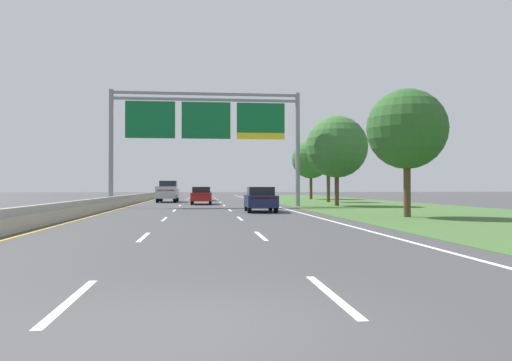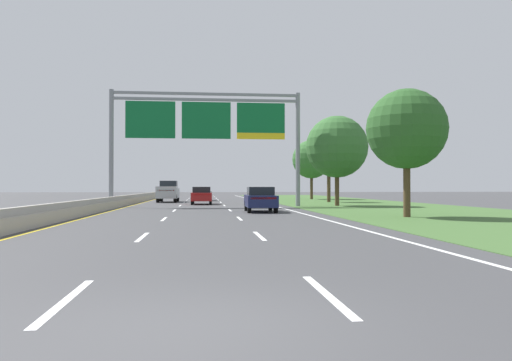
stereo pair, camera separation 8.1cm
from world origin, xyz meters
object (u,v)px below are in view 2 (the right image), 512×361
(roadside_tree_near, at_px, (407,129))
(roadside_tree_far, at_px, (329,160))
(car_grey_centre_lane_sedan, at_px, (203,193))
(overhead_sign_gantry, at_px, (206,125))
(car_red_centre_lane_sedan, at_px, (202,195))
(roadside_tree_distant, at_px, (311,159))
(pickup_truck_silver, at_px, (168,192))
(roadside_tree_mid, at_px, (337,147))
(car_navy_right_lane_sedan, at_px, (260,199))

(roadside_tree_near, height_order, roadside_tree_far, roadside_tree_near)
(roadside_tree_near, bearing_deg, car_grey_centre_lane_sedan, 107.62)
(overhead_sign_gantry, xyz_separation_m, car_red_centre_lane_sedan, (-0.38, 5.88, -5.66))
(roadside_tree_near, bearing_deg, roadside_tree_distant, 85.29)
(car_grey_centre_lane_sedan, xyz_separation_m, car_red_centre_lane_sedan, (-0.15, -12.09, 0.00))
(pickup_truck_silver, xyz_separation_m, roadside_tree_mid, (14.56, -12.11, 3.80))
(overhead_sign_gantry, height_order, pickup_truck_silver, overhead_sign_gantry)
(car_red_centre_lane_sedan, height_order, roadside_tree_far, roadside_tree_far)
(car_navy_right_lane_sedan, distance_m, roadside_tree_distant, 33.13)
(car_red_centre_lane_sedan, bearing_deg, roadside_tree_near, -152.51)
(roadside_tree_mid, bearing_deg, roadside_tree_far, 79.75)
(overhead_sign_gantry, xyz_separation_m, roadside_tree_distant, (13.36, 22.84, -1.44))
(car_grey_centre_lane_sedan, bearing_deg, overhead_sign_gantry, 179.57)
(car_red_centre_lane_sedan, distance_m, roadside_tree_distant, 22.23)
(car_red_centre_lane_sedan, distance_m, roadside_tree_mid, 12.92)
(overhead_sign_gantry, xyz_separation_m, car_navy_right_lane_sedan, (3.34, -8.46, -5.66))
(car_grey_centre_lane_sedan, relative_size, roadside_tree_near, 0.67)
(car_navy_right_lane_sedan, xyz_separation_m, roadside_tree_mid, (7.39, 9.17, 4.05))
(overhead_sign_gantry, bearing_deg, roadside_tree_distant, 59.68)
(roadside_tree_near, bearing_deg, roadside_tree_far, 84.87)
(car_grey_centre_lane_sedan, height_order, roadside_tree_far, roadside_tree_far)
(car_grey_centre_lane_sedan, xyz_separation_m, car_navy_right_lane_sedan, (3.58, -26.43, 0.00))
(car_navy_right_lane_sedan, bearing_deg, pickup_truck_silver, 20.00)
(roadside_tree_far, bearing_deg, roadside_tree_near, -95.13)
(roadside_tree_distant, bearing_deg, roadside_tree_mid, -96.75)
(car_red_centre_lane_sedan, xyz_separation_m, roadside_tree_mid, (11.12, -5.18, 4.05))
(roadside_tree_mid, xyz_separation_m, roadside_tree_distant, (2.62, 22.13, 0.16))
(overhead_sign_gantry, xyz_separation_m, roadside_tree_near, (10.24, -15.01, -1.91))
(roadside_tree_distant, bearing_deg, car_red_centre_lane_sedan, -129.02)
(roadside_tree_mid, height_order, roadside_tree_distant, roadside_tree_distant)
(pickup_truck_silver, xyz_separation_m, car_grey_centre_lane_sedan, (3.59, 5.15, -0.26))
(car_red_centre_lane_sedan, bearing_deg, roadside_tree_distant, -38.48)
(overhead_sign_gantry, xyz_separation_m, car_grey_centre_lane_sedan, (-0.23, 17.97, -5.66))
(overhead_sign_gantry, bearing_deg, roadside_tree_far, 40.57)
(roadside_tree_near, xyz_separation_m, roadside_tree_distant, (3.12, 37.85, 0.47))
(pickup_truck_silver, bearing_deg, car_navy_right_lane_sedan, -160.49)
(car_red_centre_lane_sedan, height_order, roadside_tree_mid, roadside_tree_mid)
(pickup_truck_silver, bearing_deg, overhead_sign_gantry, -162.51)
(car_grey_centre_lane_sedan, xyz_separation_m, roadside_tree_distant, (13.59, 4.87, 4.22))
(car_grey_centre_lane_sedan, distance_m, roadside_tree_mid, 20.85)
(roadside_tree_far, bearing_deg, car_red_centre_lane_sedan, -159.40)
(overhead_sign_gantry, bearing_deg, car_red_centre_lane_sedan, 93.70)
(car_grey_centre_lane_sedan, bearing_deg, roadside_tree_distant, -71.46)
(overhead_sign_gantry, distance_m, pickup_truck_silver, 14.42)
(overhead_sign_gantry, bearing_deg, roadside_tree_near, -55.69)
(car_navy_right_lane_sedan, distance_m, roadside_tree_mid, 12.46)
(car_red_centre_lane_sedan, relative_size, roadside_tree_mid, 0.59)
(pickup_truck_silver, distance_m, car_red_centre_lane_sedan, 7.74)
(car_red_centre_lane_sedan, relative_size, car_navy_right_lane_sedan, 0.99)
(pickup_truck_silver, relative_size, roadside_tree_mid, 0.73)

